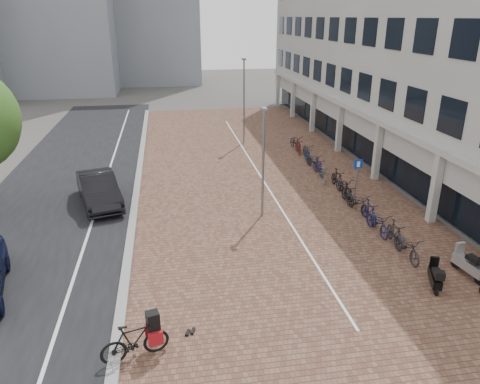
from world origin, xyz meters
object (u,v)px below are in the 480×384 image
object	(u,v)px
hero_bike	(135,340)
scooter_front	(470,263)
car_dark	(99,189)
scooter_mid	(435,275)
parking_sign	(357,174)

from	to	relation	value
hero_bike	scooter_front	world-z (taller)	hero_bike
car_dark	hero_bike	distance (m)	12.04
car_dark	scooter_front	size ratio (longest dim) A/B	2.90
car_dark	hero_bike	xyz separation A→B (m)	(2.39, -11.80, -0.20)
car_dark	scooter_front	world-z (taller)	car_dark
car_dark	scooter_front	bearing A→B (deg)	-48.99
scooter_front	scooter_mid	distance (m)	1.70
scooter_mid	parking_sign	distance (m)	8.14
hero_bike	parking_sign	distance (m)	14.69
hero_bike	parking_sign	size ratio (longest dim) A/B	0.88
scooter_front	car_dark	bearing A→B (deg)	139.52
parking_sign	scooter_mid	bearing A→B (deg)	-100.16
parking_sign	car_dark	bearing A→B (deg)	164.70
car_dark	parking_sign	xyz separation A→B (m)	(13.15, -1.85, 0.72)
hero_bike	scooter_mid	size ratio (longest dim) A/B	1.41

